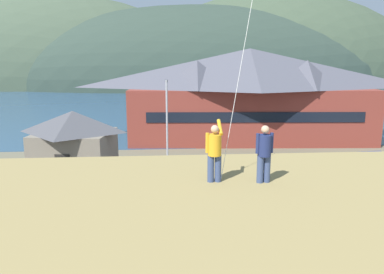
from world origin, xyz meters
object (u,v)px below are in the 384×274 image
object	(u,v)px
parking_light_pole	(167,119)
parked_car_front_row_end	(32,212)
storage_shed_near_lot	(74,145)
moored_boat_outer_mooring	(214,120)
parked_car_front_row_silver	(328,172)
parked_car_corner_spot	(354,201)
harbor_lodge	(249,92)
parked_car_back_row_left	(265,194)
person_kite_flyer	(214,151)
parked_car_lone_by_shed	(157,173)
moored_boat_wharfside	(165,117)
person_companion	(264,152)
wharf_dock	(187,120)
parked_car_mid_row_far	(152,198)
parked_car_back_row_right	(373,164)

from	to	relation	value
parking_light_pole	parked_car_front_row_end	bearing A→B (deg)	-124.71
parked_car_front_row_end	storage_shed_near_lot	bearing A→B (deg)	86.77
moored_boat_outer_mooring	parked_car_front_row_end	distance (m)	35.79
parked_car_front_row_silver	parked_car_corner_spot	world-z (taller)	same
harbor_lodge	parked_car_back_row_left	bearing A→B (deg)	-99.72
parked_car_front_row_end	person_kite_flyer	size ratio (longest dim) A/B	2.30
moored_boat_outer_mooring	parked_car_lone_by_shed	distance (m)	27.14
storage_shed_near_lot	moored_boat_outer_mooring	world-z (taller)	storage_shed_near_lot
moored_boat_wharfside	person_kite_flyer	xyz separation A→B (m)	(1.42, -45.77, 5.99)
parked_car_back_row_left	person_companion	size ratio (longest dim) A/B	2.46
wharf_dock	person_kite_flyer	distance (m)	45.14
wharf_dock	moored_boat_outer_mooring	bearing A→B (deg)	-34.82
harbor_lodge	parked_car_corner_spot	distance (m)	23.22
moored_boat_wharfside	parked_car_front_row_silver	distance (m)	32.64
parked_car_corner_spot	parking_light_pole	bearing A→B (deg)	135.39
moored_boat_outer_mooring	parked_car_mid_row_far	distance (m)	32.17
wharf_dock	parked_car_corner_spot	xyz separation A→B (m)	(7.82, -35.06, 0.71)
parked_car_lone_by_shed	parked_car_corner_spot	size ratio (longest dim) A/B	1.00
parked_car_lone_by_shed	parked_car_back_row_right	xyz separation A→B (m)	(17.41, 1.20, 0.00)
moored_boat_outer_mooring	parked_car_corner_spot	xyz separation A→B (m)	(4.14, -32.50, 0.34)
parked_car_corner_spot	person_kite_flyer	xyz separation A→B (m)	(-9.76, -9.58, 5.64)
moored_boat_wharfside	parked_car_front_row_silver	world-z (taller)	moored_boat_wharfside
parked_car_back_row_left	parked_car_lone_by_shed	size ratio (longest dim) A/B	0.98
parked_car_back_row_left	person_companion	xyz separation A→B (m)	(-3.30, -11.31, 5.63)
harbor_lodge	parking_light_pole	bearing A→B (deg)	-129.18
wharf_dock	parked_car_front_row_end	world-z (taller)	parked_car_front_row_end
parked_car_back_row_right	parked_car_lone_by_shed	bearing A→B (deg)	-176.05
moored_boat_wharfside	moored_boat_outer_mooring	world-z (taller)	same
parking_light_pole	harbor_lodge	bearing A→B (deg)	50.82
wharf_dock	parked_car_lone_by_shed	distance (m)	28.87
wharf_dock	parked_car_back_row_left	bearing A→B (deg)	-85.18
person_kite_flyer	moored_boat_wharfside	bearing A→B (deg)	91.78
moored_boat_wharfside	parked_car_back_row_left	size ratio (longest dim) A/B	1.57
parked_car_back_row_right	person_kite_flyer	size ratio (longest dim) A/B	2.35
moored_boat_outer_mooring	parked_car_back_row_right	xyz separation A→B (m)	(9.67, -24.81, 0.34)
parked_car_front_row_end	parked_car_corner_spot	size ratio (longest dim) A/B	0.98
parked_car_corner_spot	parked_car_mid_row_far	bearing A→B (deg)	173.73
parked_car_corner_spot	person_kite_flyer	world-z (taller)	person_kite_flyer
parked_car_mid_row_far	parked_car_corner_spot	distance (m)	12.13
parked_car_back_row_left	parked_car_lone_by_shed	world-z (taller)	same
parked_car_mid_row_far	parking_light_pole	distance (m)	10.18
parking_light_pole	person_companion	distance (m)	20.93
parked_car_lone_by_shed	parked_car_mid_row_far	world-z (taller)	same
person_companion	parked_car_mid_row_far	bearing A→B (deg)	108.78
storage_shed_near_lot	parked_car_lone_by_shed	bearing A→B (deg)	-17.29
storage_shed_near_lot	moored_boat_outer_mooring	bearing A→B (deg)	59.66
parked_car_back_row_right	person_kite_flyer	xyz separation A→B (m)	(-15.30, -17.27, 5.64)
moored_boat_outer_mooring	parking_light_pole	distance (m)	23.00
parked_car_back_row_left	parked_car_corner_spot	bearing A→B (deg)	-17.33
harbor_lodge	parked_car_mid_row_far	size ratio (longest dim) A/B	6.77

